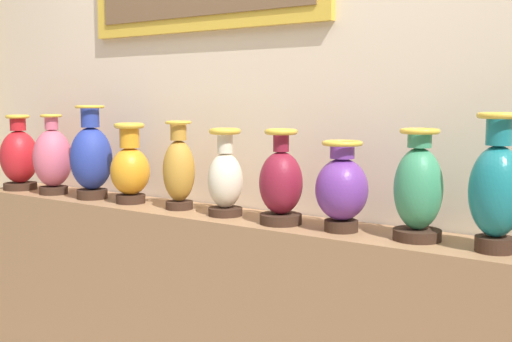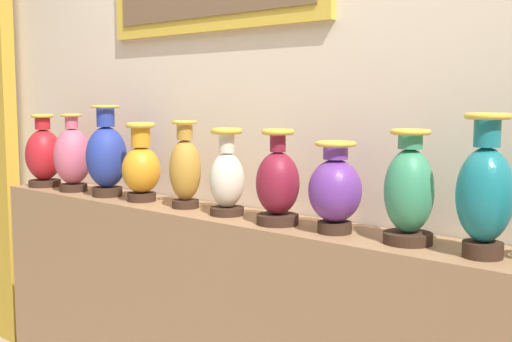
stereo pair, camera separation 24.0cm
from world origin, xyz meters
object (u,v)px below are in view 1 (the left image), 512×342
at_px(vase_amber, 130,168).
at_px(vase_ivory, 225,178).
at_px(vase_crimson, 19,157).
at_px(vase_jade, 418,190).
at_px(vase_cobalt, 91,158).
at_px(vase_burgundy, 281,184).
at_px(vase_ochre, 179,170).
at_px(vase_rose, 53,159).
at_px(vase_violet, 342,188).
at_px(vase_teal, 497,189).

bearing_deg(vase_amber, vase_ivory, -0.15).
distance_m(vase_crimson, vase_ivory, 1.28).
bearing_deg(vase_jade, vase_cobalt, -179.09).
height_order(vase_crimson, vase_ivory, vase_crimson).
bearing_deg(vase_burgundy, vase_ochre, 177.47).
distance_m(vase_cobalt, vase_jade, 1.52).
xyz_separation_m(vase_cobalt, vase_ochre, (0.51, 0.02, -0.02)).
xyz_separation_m(vase_rose, vase_jade, (1.77, 0.04, -0.01)).
bearing_deg(vase_jade, vase_amber, -179.49).
distance_m(vase_crimson, vase_rose, 0.26).
bearing_deg(vase_crimson, vase_ochre, 1.60).
relative_size(vase_crimson, vase_ochre, 1.03).
relative_size(vase_violet, vase_teal, 0.75).
distance_m(vase_violet, vase_jade, 0.26).
bearing_deg(vase_violet, vase_crimson, -179.45).
bearing_deg(vase_teal, vase_jade, 174.86).
height_order(vase_crimson, vase_cobalt, vase_cobalt).
distance_m(vase_rose, vase_amber, 0.49).
height_order(vase_ivory, vase_violet, vase_ivory).
xyz_separation_m(vase_cobalt, vase_violet, (1.25, 0.01, -0.04)).
bearing_deg(vase_burgundy, vase_teal, 0.42).
distance_m(vase_rose, vase_burgundy, 1.28).
bearing_deg(vase_ivory, vase_teal, -0.52).
height_order(vase_violet, vase_jade, vase_jade).
relative_size(vase_amber, vase_jade, 0.97).
xyz_separation_m(vase_ivory, vase_violet, (0.50, -0.00, 0.00)).
bearing_deg(vase_crimson, vase_ivory, 0.94).
relative_size(vase_amber, vase_burgundy, 1.01).
xyz_separation_m(vase_crimson, vase_burgundy, (1.54, 0.01, -0.02)).
distance_m(vase_cobalt, vase_violet, 1.25).
relative_size(vase_rose, vase_teal, 0.92).
distance_m(vase_amber, vase_jade, 1.28).
relative_size(vase_crimson, vase_teal, 0.91).
xyz_separation_m(vase_violet, vase_teal, (0.51, -0.01, 0.04)).
bearing_deg(vase_cobalt, vase_jade, 0.91).
bearing_deg(vase_violet, vase_cobalt, -179.66).
xyz_separation_m(vase_cobalt, vase_teal, (1.76, 0.00, 0.00)).
bearing_deg(vase_teal, vase_crimson, -179.70).
distance_m(vase_rose, vase_teal, 2.02).
distance_m(vase_cobalt, vase_teal, 1.76).
distance_m(vase_amber, vase_teal, 1.53).
xyz_separation_m(vase_rose, vase_burgundy, (1.28, 0.01, -0.02)).
bearing_deg(vase_rose, vase_teal, 0.38).
bearing_deg(vase_rose, vase_crimson, 179.67).
bearing_deg(vase_violet, vase_jade, 3.65).
bearing_deg(vase_ochre, vase_ivory, -1.85).
relative_size(vase_rose, vase_burgundy, 1.10).
bearing_deg(vase_teal, vase_ochre, 179.22).
height_order(vase_ochre, vase_ivory, vase_ochre).
distance_m(vase_ivory, vase_burgundy, 0.26).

